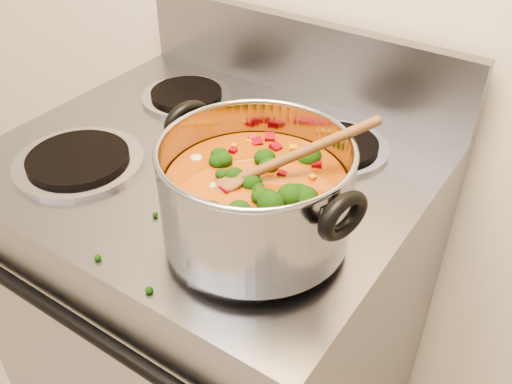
% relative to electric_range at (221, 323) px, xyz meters
% --- Properties ---
extents(electric_range, '(0.74, 0.67, 1.08)m').
position_rel_electric_range_xyz_m(electric_range, '(0.00, 0.00, 0.00)').
color(electric_range, gray).
rests_on(electric_range, ground).
extents(stockpot, '(0.33, 0.27, 0.16)m').
position_rel_electric_range_xyz_m(stockpot, '(0.19, -0.14, 0.54)').
color(stockpot, '#93949A').
rests_on(stockpot, electric_range).
extents(wooden_spoon, '(0.19, 0.20, 0.10)m').
position_rel_electric_range_xyz_m(wooden_spoon, '(0.20, -0.13, 0.58)').
color(wooden_spoon, brown).
rests_on(wooden_spoon, stockpot).
extents(cooktop_crumbs, '(0.37, 0.29, 0.01)m').
position_rel_electric_range_xyz_m(cooktop_crumbs, '(0.12, -0.05, 0.46)').
color(cooktop_crumbs, black).
rests_on(cooktop_crumbs, electric_range).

